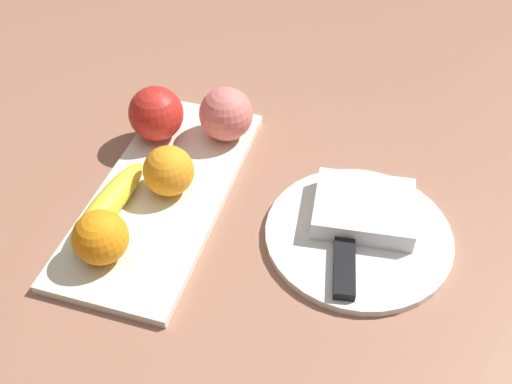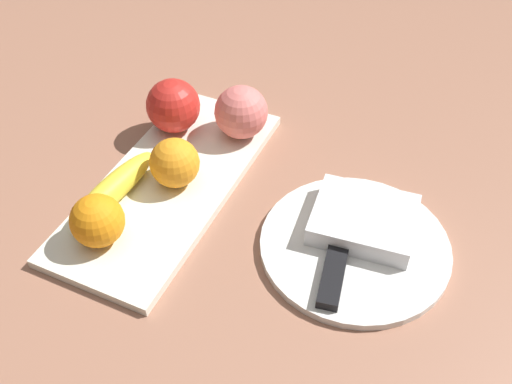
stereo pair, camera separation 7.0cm
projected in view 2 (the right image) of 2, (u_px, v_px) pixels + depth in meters
The scene contains 10 objects.
ground_plane at pixel (167, 191), 0.76m from camera, with size 2.40×2.40×0.00m, color #9B6851.
fruit_tray at pixel (167, 183), 0.77m from camera, with size 0.37×0.16×0.01m, color silver.
apple at pixel (173, 106), 0.81m from camera, with size 0.08×0.08×0.08m, color red.
banana at pixel (113, 188), 0.73m from camera, with size 0.15×0.03×0.03m, color yellow.
orange_near_apple at pixel (175, 163), 0.74m from camera, with size 0.06×0.06×0.06m, color orange.
orange_near_banana at pixel (97, 221), 0.67m from camera, with size 0.06×0.06×0.06m, color orange.
peach at pixel (241, 112), 0.80m from camera, with size 0.07×0.07×0.07m, color #E4726D.
dinner_plate at pixel (355, 246), 0.69m from camera, with size 0.22×0.22×0.01m, color white.
folded_napkin at pixel (364, 220), 0.70m from camera, with size 0.10×0.12×0.03m, color white.
knife at pixel (335, 264), 0.66m from camera, with size 0.18×0.05×0.01m.
Camera 2 is at (-0.44, -0.33, 0.54)m, focal length 41.05 mm.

